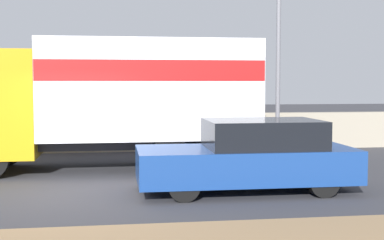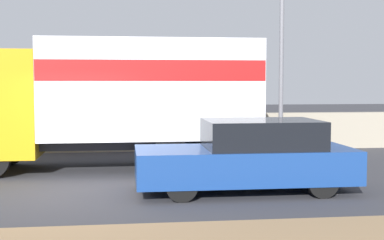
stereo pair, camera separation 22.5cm
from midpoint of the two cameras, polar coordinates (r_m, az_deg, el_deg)
The scene contains 5 objects.
ground_plane at distance 11.04m, azimuth -13.08°, elevation -7.59°, with size 80.00×80.00×0.00m, color #38383D.
stone_wall_backdrop at distance 17.19m, azimuth -11.33°, elevation -1.39°, with size 60.00×0.35×1.19m.
street_lamp at distance 17.44m, azimuth 8.84°, elevation 9.31°, with size 0.56×0.28×6.55m.
box_truck at distance 13.64m, azimuth -8.89°, elevation 2.79°, with size 7.50×2.39×3.26m.
car_hatchback at distance 10.87m, azimuth 5.65°, elevation -3.86°, with size 4.37×1.78×1.45m.
Camera 1 is at (0.84, -10.76, 2.22)m, focal length 50.00 mm.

